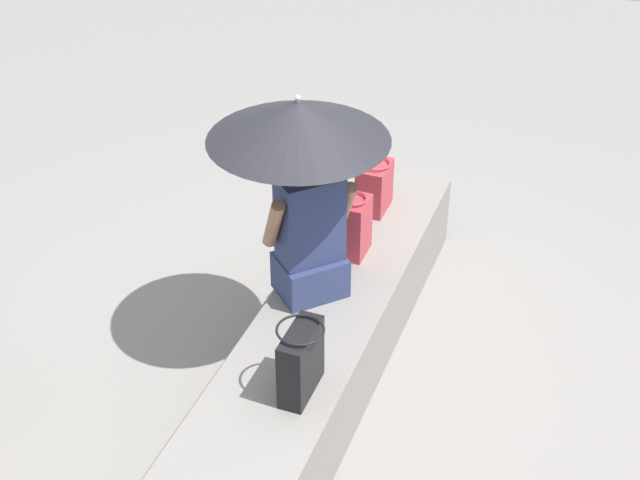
{
  "coord_description": "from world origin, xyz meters",
  "views": [
    {
      "loc": [
        3.55,
        1.28,
        3.36
      ],
      "look_at": [
        -0.01,
        -0.06,
        0.82
      ],
      "focal_mm": 50.2,
      "sensor_mm": 36.0,
      "label": 1
    }
  ],
  "objects_px": {
    "tote_bag_canvas": "(352,226)",
    "parasol": "(298,120)",
    "person_seated": "(310,230)",
    "handbag_black": "(301,361)",
    "shoulder_bag_spare": "(374,186)"
  },
  "relations": [
    {
      "from": "parasol",
      "to": "tote_bag_canvas",
      "type": "xyz_separation_m",
      "value": [
        -0.38,
        0.16,
        -0.8
      ]
    },
    {
      "from": "tote_bag_canvas",
      "to": "parasol",
      "type": "bearing_deg",
      "value": -22.51
    },
    {
      "from": "handbag_black",
      "to": "tote_bag_canvas",
      "type": "bearing_deg",
      "value": -172.51
    },
    {
      "from": "handbag_black",
      "to": "tote_bag_canvas",
      "type": "distance_m",
      "value": 1.17
    },
    {
      "from": "parasol",
      "to": "handbag_black",
      "type": "relative_size",
      "value": 3.01
    },
    {
      "from": "handbag_black",
      "to": "shoulder_bag_spare",
      "type": "bearing_deg",
      "value": -173.77
    },
    {
      "from": "tote_bag_canvas",
      "to": "person_seated",
      "type": "bearing_deg",
      "value": -11.23
    },
    {
      "from": "parasol",
      "to": "handbag_black",
      "type": "distance_m",
      "value": 1.15
    },
    {
      "from": "parasol",
      "to": "handbag_black",
      "type": "height_order",
      "value": "parasol"
    },
    {
      "from": "person_seated",
      "to": "handbag_black",
      "type": "relative_size",
      "value": 2.44
    },
    {
      "from": "parasol",
      "to": "shoulder_bag_spare",
      "type": "xyz_separation_m",
      "value": [
        -0.88,
        0.13,
        -0.82
      ]
    },
    {
      "from": "shoulder_bag_spare",
      "to": "parasol",
      "type": "bearing_deg",
      "value": -8.42
    },
    {
      "from": "tote_bag_canvas",
      "to": "shoulder_bag_spare",
      "type": "xyz_separation_m",
      "value": [
        -0.5,
        -0.03,
        -0.02
      ]
    },
    {
      "from": "person_seated",
      "to": "shoulder_bag_spare",
      "type": "distance_m",
      "value": 0.96
    },
    {
      "from": "person_seated",
      "to": "handbag_black",
      "type": "xyz_separation_m",
      "value": [
        0.73,
        0.24,
        -0.21
      ]
    }
  ]
}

